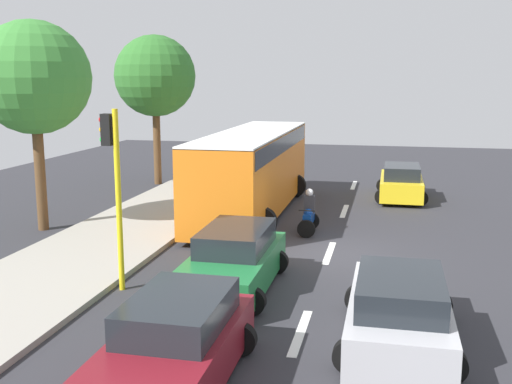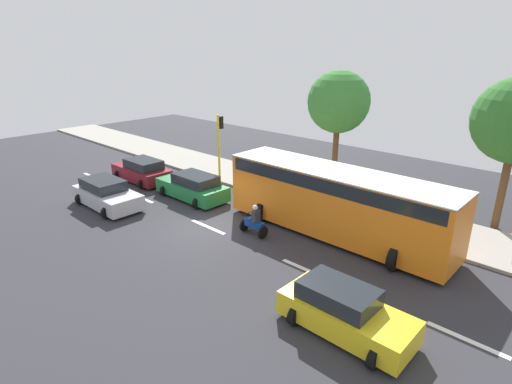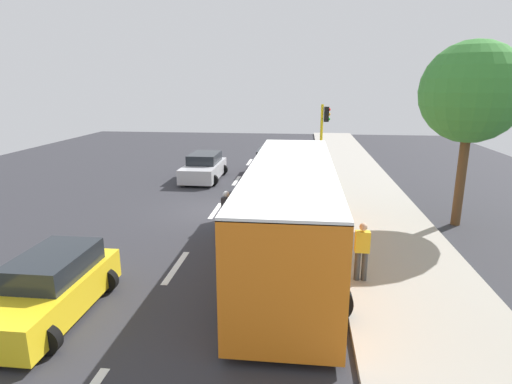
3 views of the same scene
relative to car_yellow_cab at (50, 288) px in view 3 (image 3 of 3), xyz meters
name	(u,v)px [view 3 (image 3 of 3)]	position (x,y,z in m)	size (l,w,h in m)	color
ground_plane	(216,212)	(2.20, 9.00, -0.76)	(40.00, 60.00, 0.10)	#2D2D33
sidewalk	(375,214)	(9.20, 9.00, -0.64)	(4.00, 60.00, 0.15)	#9E998E
lane_stripe_north	(176,267)	(2.20, 3.00, -0.70)	(0.20, 2.40, 0.01)	white
lane_stripe_mid	(216,211)	(2.20, 9.00, -0.70)	(0.20, 2.40, 0.01)	white
lane_stripe_south	(236,181)	(2.20, 15.00, -0.70)	(0.20, 2.40, 0.01)	white
lane_stripe_far_south	(249,162)	(2.20, 21.00, -0.70)	(0.20, 2.40, 0.01)	white
car_yellow_cab	(50,288)	(0.00, 0.00, 0.00)	(2.17, 4.16, 1.52)	yellow
car_green	(268,178)	(4.24, 12.67, 0.00)	(2.29, 4.59, 1.52)	#1E7238
car_silver	(204,167)	(0.22, 15.18, 0.00)	(2.35, 4.47, 1.52)	#B7B7BC
car_maroon	(271,161)	(4.01, 17.65, 0.00)	(2.30, 4.37, 1.52)	maroon
city_bus	(291,205)	(5.69, 4.01, 1.14)	(3.20, 11.00, 3.16)	orange
motorcycle	(227,213)	(3.13, 6.75, -0.07)	(0.60, 1.30, 1.53)	black
pedestrian_near_signal	(362,250)	(7.72, 2.47, 0.35)	(0.40, 0.24, 1.69)	#3F3F3F
traffic_light_corner	(323,135)	(7.04, 13.35, 2.22)	(0.49, 0.24, 4.50)	yellow
street_tree_south	(472,93)	(12.22, 8.23, 4.48)	(3.79, 3.79, 7.12)	brown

